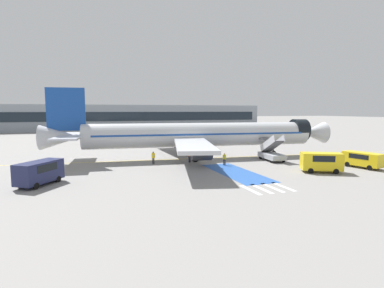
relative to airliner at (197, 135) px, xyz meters
name	(u,v)px	position (x,y,z in m)	size (l,w,h in m)	color
ground_plane	(202,159)	(0.50, -0.89, -3.59)	(600.00, 600.00, 0.00)	gray
apron_leadline_yellow	(201,158)	(0.63, -0.07, -3.59)	(0.20, 78.39, 0.01)	gold
apron_stand_patch_blue	(236,173)	(0.63, -11.37, -3.59)	(4.05, 11.91, 0.01)	#2856A8
apron_walkway_bar_0	(250,190)	(-1.77, -18.71, -3.59)	(0.44, 3.60, 0.01)	silver
apron_walkway_bar_1	(262,189)	(-0.57, -18.71, -3.59)	(0.44, 3.60, 0.01)	silver
apron_walkway_bar_2	(272,188)	(0.63, -18.71, -3.59)	(0.44, 3.60, 0.01)	silver
apron_walkway_bar_3	(283,187)	(1.83, -18.71, -3.59)	(0.44, 3.60, 0.01)	silver
airliner	(197,135)	(0.00, 0.00, 0.00)	(43.81, 31.64, 10.35)	silver
boarding_stairs_forward	(272,154)	(9.52, -5.48, -2.61)	(2.74, 5.42, 3.92)	#ADB2BA
fuel_tanker	(128,136)	(-7.48, 22.77, -1.71)	(9.91, 3.39, 3.69)	#38383D
service_van_0	(321,161)	(10.18, -14.55, -2.22)	(4.89, 3.79, 2.31)	yellow
service_van_1	(363,159)	(17.16, -14.08, -2.40)	(2.67, 4.85, 1.97)	yellow
service_van_2	(39,171)	(-20.24, -10.26, -2.21)	(4.32, 5.00, 2.33)	#1E234C
ground_crew_0	(190,155)	(-2.26, -2.99, -2.52)	(0.46, 0.30, 1.85)	#191E38
ground_crew_1	(224,158)	(1.42, -6.59, -2.64)	(0.48, 0.45, 1.66)	#2D2D33
ground_crew_2	(153,157)	(-7.35, -2.69, -2.58)	(0.48, 0.43, 1.75)	#2D2D33
terminal_building	(108,118)	(-8.03, 74.52, 1.08)	(121.41, 12.10, 9.34)	#89939E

